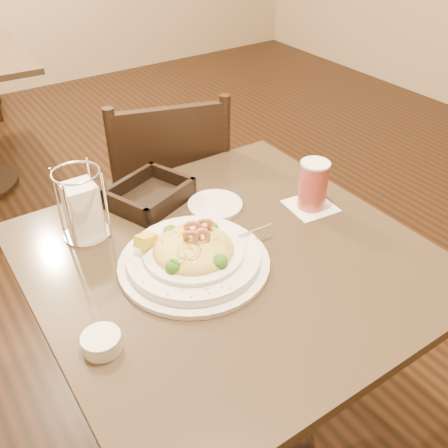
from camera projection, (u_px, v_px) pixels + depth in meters
ground at (227, 430)px, 1.64m from camera, size 7.00×7.00×0.00m
main_table at (228, 322)px, 1.34m from camera, size 0.90×0.90×0.74m
dining_chair_near at (168, 200)px, 1.86m from camera, size 0.53×0.53×0.93m
pasta_bowl at (193, 255)px, 1.16m from camera, size 0.39×0.36×0.11m
drink_glass at (313, 185)px, 1.34m from camera, size 0.13×0.13×0.14m
bread_basket at (150, 196)px, 1.39m from camera, size 0.25×0.23×0.06m
napkin_caddy at (83, 209)px, 1.23m from camera, size 0.12×0.12×0.19m
side_plate at (215, 205)px, 1.38m from camera, size 0.18×0.18×0.01m
butter_ramekin at (102, 342)px, 0.96m from camera, size 0.09×0.09×0.03m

